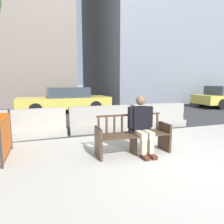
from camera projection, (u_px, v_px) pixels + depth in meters
ground_plane at (186, 165)px, 3.96m from camera, size 200.00×200.00×0.00m
street_asphalt at (90, 109)px, 12.10m from camera, size 120.00×12.00×0.01m
street_bench at (133, 136)px, 4.55m from camera, size 1.70×0.55×0.88m
seated_person at (142, 124)px, 4.51m from camera, size 0.58×0.72×1.31m
jersey_barrier_centre at (100, 121)px, 6.63m from camera, size 2.02×0.73×0.84m
jersey_barrier_left at (31, 126)px, 5.88m from camera, size 2.03×0.76×0.84m
jersey_barrier_right at (158, 117)px, 7.34m from camera, size 2.02×0.74×0.84m
car_taxi_near at (65, 100)px, 10.77m from camera, size 4.88×2.16×1.35m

